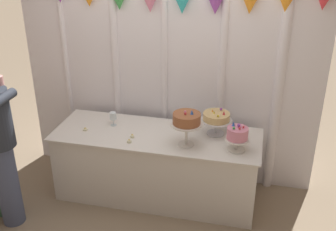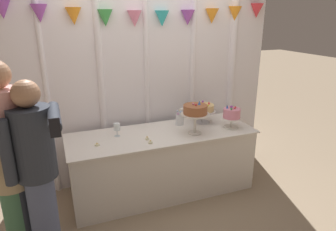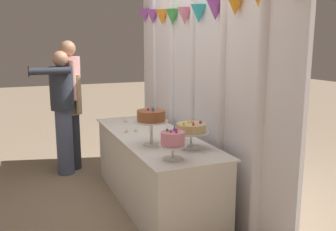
% 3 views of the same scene
% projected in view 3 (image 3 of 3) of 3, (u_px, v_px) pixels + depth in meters
% --- Properties ---
extents(ground_plane, '(24.00, 24.00, 0.00)m').
position_uv_depth(ground_plane, '(145.00, 203.00, 3.92)').
color(ground_plane, gray).
extents(draped_curtain, '(3.23, 0.17, 2.44)m').
position_uv_depth(draped_curtain, '(197.00, 80.00, 3.85)').
color(draped_curtain, white).
rests_on(draped_curtain, ground_plane).
extents(cake_table, '(2.11, 0.75, 0.74)m').
position_uv_depth(cake_table, '(154.00, 169.00, 3.88)').
color(cake_table, white).
rests_on(cake_table, ground_plane).
extents(cake_display_leftmost, '(0.32, 0.32, 0.38)m').
position_uv_depth(cake_display_leftmost, '(151.00, 117.00, 3.40)').
color(cake_display_leftmost, silver).
rests_on(cake_display_leftmost, cake_table).
extents(cake_display_center, '(0.32, 0.32, 0.27)m').
position_uv_depth(cake_display_center, '(191.00, 129.00, 3.31)').
color(cake_display_center, silver).
rests_on(cake_display_center, cake_table).
extents(cake_display_rightmost, '(0.23, 0.23, 0.28)m').
position_uv_depth(cake_display_rightmost, '(173.00, 140.00, 2.99)').
color(cake_display_rightmost, silver).
rests_on(cake_display_rightmost, cake_table).
extents(wine_glass, '(0.07, 0.07, 0.15)m').
position_uv_depth(wine_glass, '(146.00, 116.00, 4.27)').
color(wine_glass, silver).
rests_on(wine_glass, cake_table).
extents(flower_vase, '(0.12, 0.10, 0.20)m').
position_uv_depth(flower_vase, '(181.00, 132.00, 3.60)').
color(flower_vase, silver).
rests_on(flower_vase, cake_table).
extents(tealight_far_left, '(0.05, 0.05, 0.03)m').
position_uv_depth(tealight_far_left, '(125.00, 121.00, 4.45)').
color(tealight_far_left, beige).
rests_on(tealight_far_left, cake_table).
extents(tealight_near_left, '(0.04, 0.04, 0.04)m').
position_uv_depth(tealight_near_left, '(136.00, 131.00, 3.96)').
color(tealight_near_left, beige).
rests_on(tealight_near_left, cake_table).
extents(tealight_near_right, '(0.05, 0.05, 0.04)m').
position_uv_depth(tealight_near_right, '(126.00, 132.00, 3.92)').
color(tealight_near_right, beige).
rests_on(tealight_near_right, cake_table).
extents(guest_man_dark_suit, '(0.42, 0.40, 1.53)m').
position_uv_depth(guest_man_dark_suit, '(70.00, 107.00, 4.88)').
color(guest_man_dark_suit, '#3D6B4C').
rests_on(guest_man_dark_suit, ground_plane).
extents(guest_man_pink_jacket, '(0.46, 0.32, 1.72)m').
position_uv_depth(guest_man_pink_jacket, '(70.00, 99.00, 4.84)').
color(guest_man_pink_jacket, '#282D38').
rests_on(guest_man_pink_jacket, ground_plane).
extents(guest_girl_blue_dress, '(0.41, 0.59, 1.59)m').
position_uv_depth(guest_girl_blue_dress, '(62.00, 107.00, 4.65)').
color(guest_girl_blue_dress, '#4C5675').
rests_on(guest_girl_blue_dress, ground_plane).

